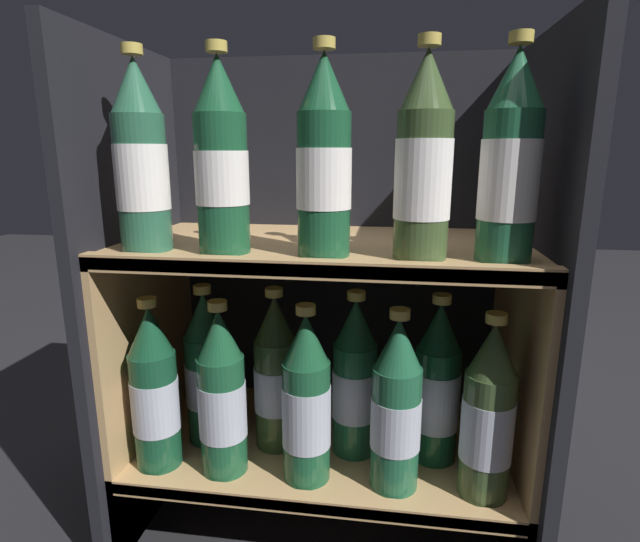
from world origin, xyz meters
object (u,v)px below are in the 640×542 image
bottle_lower_front_0 (155,392)px  bottle_upper_front_0 (141,163)px  bottle_upper_front_1 (221,162)px  bottle_lower_front_1 (222,397)px  bottle_lower_front_3 (396,409)px  bottle_lower_back_0 (207,372)px  bottle_lower_back_2 (355,382)px  bottle_lower_back_3 (437,388)px  bottle_upper_front_3 (424,164)px  bottle_upper_front_4 (510,165)px  bottle_upper_front_2 (324,163)px  bottle_lower_front_4 (488,417)px  bottle_lower_front_2 (306,404)px  bottle_lower_back_1 (276,376)px

bottle_lower_front_0 → bottle_upper_front_0: bearing=0.0°
bottle_upper_front_1 → bottle_lower_front_1: (-0.02, 0.00, -0.36)m
bottle_lower_front_3 → bottle_lower_back_0: size_ratio=1.00×
bottle_lower_back_2 → bottle_lower_back_3: bearing=0.0°
bottle_upper_front_3 → bottle_upper_front_4: 0.11m
bottle_upper_front_2 → bottle_upper_front_0: bearing=180.0°
bottle_upper_front_2 → bottle_upper_front_1: bearing=180.0°
bottle_upper_front_2 → bottle_lower_front_3: bottle_upper_front_2 is taller
bottle_upper_front_0 → bottle_upper_front_2: size_ratio=1.00×
bottle_upper_front_3 → bottle_lower_front_0: bearing=180.0°
bottle_upper_front_2 → bottle_lower_front_4: bearing=0.0°
bottle_lower_back_0 → bottle_upper_front_1: bearing=-48.9°
bottle_upper_front_3 → bottle_lower_front_4: bearing=0.0°
bottle_lower_front_2 → bottle_lower_back_1: bearing=128.9°
bottle_upper_front_2 → bottle_lower_back_2: bearing=63.5°
bottle_upper_front_1 → bottle_lower_back_2: 0.42m
bottle_lower_back_3 → bottle_upper_front_3: bearing=-117.4°
bottle_upper_front_0 → bottle_lower_front_2: (0.24, 0.00, -0.36)m
bottle_lower_front_0 → bottle_upper_front_3: bearing=0.0°
bottle_upper_front_1 → bottle_upper_front_2: 0.15m
bottle_lower_front_1 → bottle_lower_front_3: (0.27, 0.00, 0.00)m
bottle_lower_front_1 → bottle_upper_front_1: bearing=0.0°
bottle_lower_front_2 → bottle_lower_front_3: (0.14, 0.00, 0.00)m
bottle_lower_back_0 → bottle_lower_back_3: (0.40, 0.00, -0.00)m
bottle_lower_front_0 → bottle_lower_front_2: 0.25m
bottle_upper_front_4 → bottle_lower_front_1: bottle_upper_front_4 is taller
bottle_lower_front_0 → bottle_lower_front_4: size_ratio=1.00×
bottle_upper_front_2 → bottle_lower_front_0: size_ratio=1.00×
bottle_lower_front_1 → bottle_lower_front_2: (0.14, 0.00, -0.00)m
bottle_upper_front_3 → bottle_lower_front_2: bearing=180.0°
bottle_lower_back_2 → bottle_lower_front_0: bearing=-165.2°
bottle_lower_front_4 → bottle_lower_back_0: size_ratio=1.00×
bottle_lower_front_1 → bottle_lower_back_2: size_ratio=1.00×
bottle_lower_front_4 → bottle_lower_front_2: bearing=180.0°
bottle_upper_front_1 → bottle_lower_back_0: (-0.07, 0.08, -0.36)m
bottle_lower_back_1 → bottle_lower_front_4: bearing=-13.9°
bottle_upper_front_2 → bottle_lower_front_3: 0.38m
bottle_upper_front_2 → bottle_lower_back_3: bearing=25.4°
bottle_upper_front_0 → bottle_lower_front_0: bearing=180.0°
bottle_lower_back_2 → bottle_lower_back_0: bearing=180.0°
bottle_lower_front_4 → bottle_lower_back_1: same height
bottle_upper_front_1 → bottle_lower_front_4: bearing=0.0°
bottle_upper_front_4 → bottle_lower_front_2: size_ratio=1.00×
bottle_upper_front_1 → bottle_lower_front_1: bottle_upper_front_1 is taller
bottle_upper_front_2 → bottle_lower_front_2: 0.37m
bottle_upper_front_4 → bottle_lower_front_3: size_ratio=1.00×
bottle_upper_front_2 → bottle_lower_front_0: 0.46m
bottle_lower_front_1 → bottle_lower_front_2: same height
bottle_lower_front_3 → bottle_lower_front_4: bearing=0.0°
bottle_lower_back_0 → bottle_lower_back_2: size_ratio=1.00×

